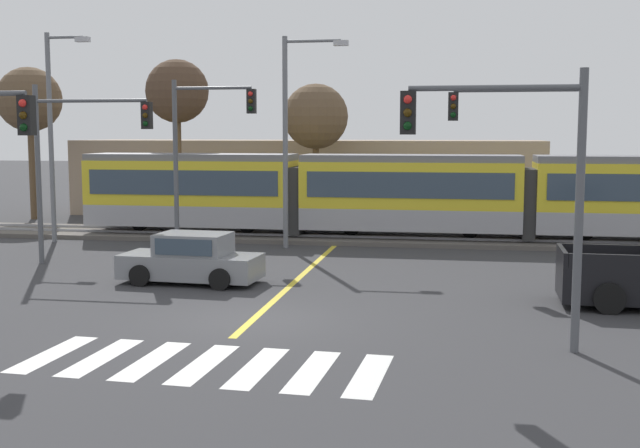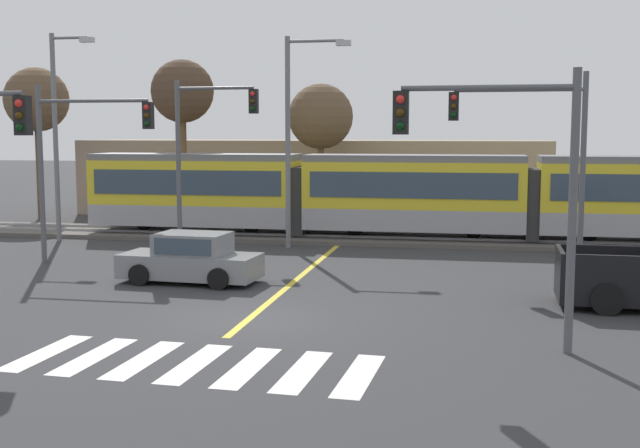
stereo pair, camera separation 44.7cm
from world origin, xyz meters
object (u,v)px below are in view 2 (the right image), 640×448
(traffic_light_mid_left, at_px, (78,147))
(street_lamp_west, at_px, (59,125))
(traffic_light_near_right, at_px, (509,165))
(bare_tree_east, at_px, (321,117))
(light_rail_tram, at_px, (414,193))
(traffic_light_far_left, at_px, (203,139))
(traffic_light_mid_right, at_px, (537,143))
(sedan_crossing, at_px, (191,260))
(street_lamp_centre, at_px, (294,127))
(bare_tree_far_west, at_px, (37,101))
(bare_tree_west, at_px, (182,93))

(traffic_light_mid_left, height_order, street_lamp_west, street_lamp_west)
(traffic_light_near_right, xyz_separation_m, bare_tree_east, (-8.11, 21.93, 1.38))
(light_rail_tram, relative_size, traffic_light_mid_left, 4.55)
(traffic_light_near_right, relative_size, traffic_light_mid_left, 0.95)
(traffic_light_far_left, relative_size, street_lamp_west, 0.76)
(light_rail_tram, distance_m, traffic_light_mid_right, 8.79)
(sedan_crossing, distance_m, street_lamp_centre, 8.89)
(traffic_light_near_right, xyz_separation_m, bare_tree_far_west, (-23.13, 21.74, 2.29))
(traffic_light_mid_right, height_order, street_lamp_centre, street_lamp_centre)
(traffic_light_near_right, height_order, street_lamp_west, street_lamp_west)
(traffic_light_far_left, bearing_deg, traffic_light_mid_right, -14.27)
(sedan_crossing, distance_m, traffic_light_mid_left, 6.53)
(traffic_light_far_left, distance_m, traffic_light_mid_left, 4.87)
(bare_tree_west, bearing_deg, traffic_light_mid_left, -87.20)
(bare_tree_west, bearing_deg, traffic_light_mid_right, -35.00)
(street_lamp_centre, height_order, bare_tree_west, street_lamp_centre)
(traffic_light_mid_right, bearing_deg, street_lamp_centre, 152.61)
(street_lamp_west, relative_size, bare_tree_east, 1.24)
(sedan_crossing, distance_m, street_lamp_west, 12.20)
(traffic_light_mid_left, bearing_deg, traffic_light_mid_right, 2.14)
(bare_tree_east, bearing_deg, traffic_light_near_right, -69.71)
(street_lamp_centre, bearing_deg, traffic_light_mid_right, -27.39)
(traffic_light_mid_right, height_order, bare_tree_east, bare_tree_east)
(traffic_light_mid_right, relative_size, bare_tree_east, 0.93)
(traffic_light_mid_right, height_order, bare_tree_far_west, bare_tree_far_west)
(sedan_crossing, distance_m, bare_tree_far_west, 21.79)
(street_lamp_west, bearing_deg, traffic_light_near_right, -38.13)
(sedan_crossing, height_order, street_lamp_centre, street_lamp_centre)
(bare_tree_far_west, bearing_deg, light_rail_tram, -14.57)
(sedan_crossing, distance_m, bare_tree_west, 16.35)
(street_lamp_centre, bearing_deg, traffic_light_near_right, -61.15)
(street_lamp_west, relative_size, street_lamp_centre, 1.04)
(sedan_crossing, height_order, traffic_light_mid_right, traffic_light_mid_right)
(street_lamp_west, relative_size, bare_tree_far_west, 1.08)
(traffic_light_mid_left, bearing_deg, traffic_light_far_left, 48.21)
(street_lamp_west, bearing_deg, street_lamp_centre, 0.13)
(traffic_light_far_left, height_order, bare_tree_east, bare_tree_east)
(street_lamp_centre, xyz_separation_m, bare_tree_east, (-0.51, 8.14, 0.54))
(light_rail_tram, xyz_separation_m, traffic_light_far_left, (-7.65, -4.27, 2.24))
(traffic_light_near_right, xyz_separation_m, street_lamp_centre, (-7.60, 13.79, 0.84))
(bare_tree_east, bearing_deg, street_lamp_west, -139.12)
(bare_tree_east, bearing_deg, light_rail_tram, -47.28)
(light_rail_tram, distance_m, sedan_crossing, 12.17)
(traffic_light_mid_left, xyz_separation_m, bare_tree_west, (-0.57, 11.65, 2.39))
(light_rail_tram, xyz_separation_m, street_lamp_centre, (-4.46, -2.75, 2.68))
(street_lamp_centre, bearing_deg, sedan_crossing, -100.80)
(traffic_light_far_left, relative_size, street_lamp_centre, 0.79)
(traffic_light_mid_left, xyz_separation_m, street_lamp_centre, (6.43, 5.14, 0.68))
(light_rail_tram, bearing_deg, sedan_crossing, -119.43)
(traffic_light_mid_right, distance_m, traffic_light_mid_left, 15.26)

